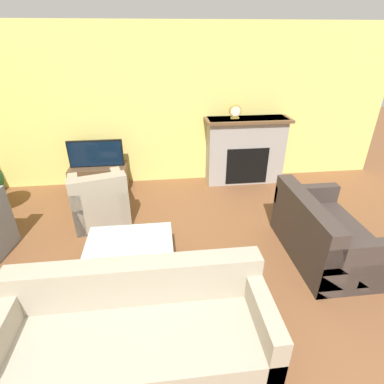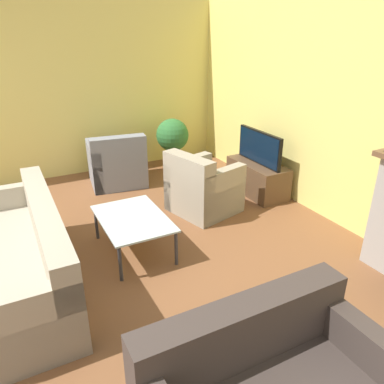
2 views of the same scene
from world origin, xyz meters
TOP-DOWN VIEW (x-y plane):
  - wall_back at (0.00, 4.43)m, footprint 8.82×0.06m
  - fireplace at (1.78, 4.20)m, footprint 1.51×0.47m
  - tv_stand at (-0.86, 4.09)m, footprint 0.97×0.46m
  - tv at (-0.86, 4.09)m, footprint 0.91×0.06m
  - couch_sectional at (-0.04, 0.81)m, footprint 2.15×0.85m
  - couch_loveseat at (2.16, 1.93)m, footprint 0.86×1.40m
  - armchair_accent at (-0.69, 3.08)m, footprint 0.93×0.93m
  - coffee_table at (-0.18, 1.95)m, footprint 0.98×0.67m
  - mantel_clock at (1.55, 4.20)m, footprint 0.21×0.07m

SIDE VIEW (x-z plane):
  - tv_stand at x=-0.86m, z-range 0.00..0.46m
  - couch_sectional at x=-0.04m, z-range -0.12..0.70m
  - couch_loveseat at x=2.16m, z-range -0.12..0.70m
  - armchair_accent at x=-0.69m, z-range -0.11..0.71m
  - coffee_table at x=-0.18m, z-range 0.17..0.58m
  - fireplace at x=1.78m, z-range 0.03..1.22m
  - tv at x=-0.86m, z-range 0.46..0.93m
  - mantel_clock at x=1.55m, z-range 1.20..1.44m
  - wall_back at x=0.00m, z-range 0.00..2.70m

